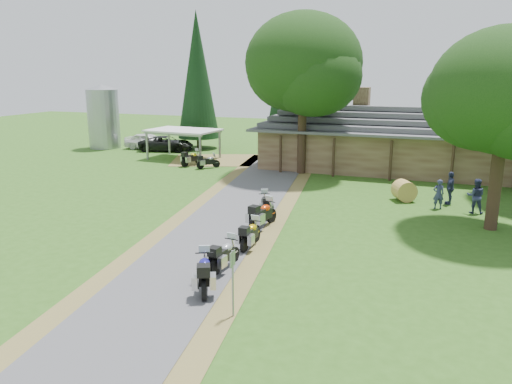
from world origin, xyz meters
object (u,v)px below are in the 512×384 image
(silo, at_px, (103,117))
(hay_bale, at_px, (404,191))
(lodge, at_px, (397,138))
(motorcycle_row_a, at_px, (204,271))
(motorcycle_row_b, at_px, (225,253))
(car_white_sedan, at_px, (148,139))
(motorcycle_carport_b, at_px, (208,161))
(motorcycle_row_e, at_px, (265,204))
(carport, at_px, (184,144))
(motorcycle_row_c, at_px, (251,233))
(motorcycle_row_d, at_px, (263,213))
(car_dark_suv, at_px, (166,140))
(motorcycle_carport_a, at_px, (192,157))

(silo, relative_size, hay_bale, 5.09)
(lodge, xyz_separation_m, hay_bale, (1.33, -9.91, -1.84))
(motorcycle_row_a, xyz_separation_m, motorcycle_row_b, (-0.09, 1.97, -0.06))
(lodge, relative_size, car_white_sedan, 3.60)
(silo, relative_size, motorcycle_carport_b, 3.59)
(motorcycle_row_a, relative_size, motorcycle_row_b, 1.09)
(lodge, bearing_deg, motorcycle_row_e, -108.79)
(carport, xyz_separation_m, hay_bale, (19.06, -8.38, -0.67))
(motorcycle_carport_b, bearing_deg, lodge, -28.60)
(car_white_sedan, distance_m, motorcycle_carport_b, 11.80)
(car_white_sedan, xyz_separation_m, motorcycle_row_c, (19.15, -22.44, -0.35))
(motorcycle_row_d, bearing_deg, motorcycle_row_b, -164.84)
(carport, distance_m, motorcycle_row_d, 20.67)
(car_white_sedan, xyz_separation_m, hay_bale, (24.84, -11.89, -0.39))
(carport, relative_size, car_white_sedan, 0.99)
(car_dark_suv, bearing_deg, motorcycle_row_c, -156.70)
(motorcycle_row_a, bearing_deg, motorcycle_row_e, -18.55)
(motorcycle_row_a, height_order, motorcycle_row_c, motorcycle_row_a)
(car_white_sedan, relative_size, motorcycle_carport_a, 3.04)
(silo, distance_m, motorcycle_carport_a, 13.92)
(car_white_sedan, bearing_deg, motorcycle_row_b, -144.29)
(motorcycle_row_e, bearing_deg, motorcycle_carport_a, 17.35)
(hay_bale, bearing_deg, silo, 158.99)
(hay_bale, bearing_deg, car_white_sedan, 154.43)
(silo, distance_m, motorcycle_row_e, 28.56)
(carport, xyz_separation_m, car_white_sedan, (-5.78, 3.51, -0.28))
(silo, distance_m, motorcycle_row_d, 30.18)
(silo, height_order, carport, silo)
(motorcycle_row_c, xyz_separation_m, motorcycle_carport_a, (-11.22, 16.25, 0.03))
(silo, height_order, motorcycle_carport_b, silo)
(motorcycle_row_b, bearing_deg, motorcycle_row_a, -171.26)
(car_dark_suv, height_order, motorcycle_row_d, car_dark_suv)
(car_dark_suv, bearing_deg, motorcycle_row_d, -153.56)
(lodge, relative_size, motorcycle_row_d, 10.16)
(lodge, height_order, silo, silo)
(motorcycle_row_c, height_order, motorcycle_carport_a, motorcycle_carport_a)
(motorcycle_row_c, relative_size, motorcycle_carport_b, 1.09)
(car_white_sedan, bearing_deg, motorcycle_carport_b, -126.50)
(motorcycle_row_b, bearing_deg, silo, 50.06)
(motorcycle_carport_b, bearing_deg, motorcycle_row_b, -110.51)
(motorcycle_carport_b, distance_m, hay_bale, 16.02)
(motorcycle_row_a, distance_m, motorcycle_row_c, 4.67)
(motorcycle_carport_a, bearing_deg, car_dark_suv, 63.60)
(car_dark_suv, relative_size, motorcycle_row_d, 2.65)
(silo, xyz_separation_m, car_dark_suv, (6.75, 0.30, -2.02))
(lodge, distance_m, motorcycle_row_b, 23.65)
(lodge, bearing_deg, hay_bale, -82.37)
(silo, relative_size, motorcycle_row_d, 2.93)
(motorcycle_row_d, bearing_deg, motorcycle_row_c, -160.28)
(carport, xyz_separation_m, motorcycle_row_b, (13.32, -21.64, -0.62))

